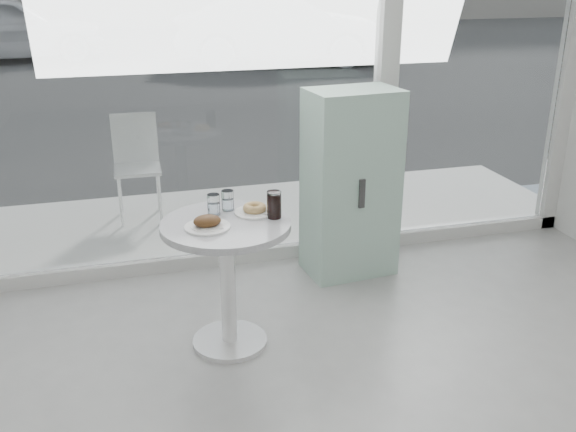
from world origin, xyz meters
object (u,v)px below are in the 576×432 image
object	(u,v)px
patio_chair	(137,160)
water_tumbler_b	(228,201)
car_silver	(282,29)
plate_fritter	(208,223)
plate_donut	(255,210)
main_table	(227,258)
car_white	(5,28)
cola_glass	(274,205)
water_tumbler_a	(214,205)
mint_cabinet	(351,184)

from	to	relation	value
patio_chair	water_tumbler_b	distance (m)	2.03
car_silver	plate_fritter	size ratio (longest dim) A/B	18.99
plate_fritter	plate_donut	size ratio (longest dim) A/B	1.07
main_table	car_white	world-z (taller)	car_white
cola_glass	main_table	bearing A→B (deg)	179.33
car_white	water_tumbler_a	bearing A→B (deg)	-174.46
main_table	plate_donut	distance (m)	0.32
car_white	water_tumbler_b	size ratio (longest dim) A/B	38.31
car_silver	cola_glass	xyz separation A→B (m)	(-3.03, -11.12, 0.07)
mint_cabinet	water_tumbler_a	bearing A→B (deg)	-155.78
patio_chair	water_tumbler_b	bearing A→B (deg)	-76.32
car_white	plate_fritter	bearing A→B (deg)	-174.89
patio_chair	plate_fritter	size ratio (longest dim) A/B	3.56
main_table	car_white	bearing A→B (deg)	101.58
patio_chair	cola_glass	world-z (taller)	patio_chair
plate_donut	mint_cabinet	bearing A→B (deg)	38.18
main_table	water_tumbler_a	xyz separation A→B (m)	(-0.04, 0.14, 0.27)
plate_donut	water_tumbler_a	xyz separation A→B (m)	(-0.22, 0.05, 0.03)
patio_chair	mint_cabinet	bearing A→B (deg)	-43.83
main_table	patio_chair	world-z (taller)	patio_chair
patio_chair	cola_glass	xyz separation A→B (m)	(0.65, -2.16, 0.29)
plate_fritter	plate_donut	xyz separation A→B (m)	(0.29, 0.15, -0.01)
plate_donut	car_white	bearing A→B (deg)	102.42
car_white	plate_donut	size ratio (longest dim) A/B	19.23
patio_chair	plate_fritter	distance (m)	2.24
main_table	mint_cabinet	distance (m)	1.27
mint_cabinet	patio_chair	bearing A→B (deg)	129.15
car_silver	water_tumbler_b	xyz separation A→B (m)	(-3.26, -10.93, 0.05)
cola_glass	car_white	bearing A→B (deg)	102.70
patio_chair	water_tumbler_b	xyz separation A→B (m)	(0.43, -1.97, 0.27)
plate_donut	water_tumbler_a	bearing A→B (deg)	167.67
mint_cabinet	patio_chair	distance (m)	1.99
car_silver	main_table	bearing A→B (deg)	174.99
car_white	car_silver	distance (m)	6.44
plate_donut	water_tumbler_b	distance (m)	0.17
water_tumbler_a	cola_glass	bearing A→B (deg)	-24.62
car_silver	plate_fritter	distance (m)	11.68
mint_cabinet	plate_donut	distance (m)	1.07
car_silver	plate_fritter	bearing A→B (deg)	174.58
car_white	main_table	bearing A→B (deg)	-174.41
water_tumbler_a	plate_fritter	bearing A→B (deg)	-108.28
plate_donut	cola_glass	distance (m)	0.14
mint_cabinet	cola_glass	xyz separation A→B (m)	(-0.74, -0.75, 0.18)
car_silver	water_tumbler_b	world-z (taller)	car_silver
plate_donut	water_tumbler_b	bearing A→B (deg)	144.78
mint_cabinet	water_tumbler_b	bearing A→B (deg)	-155.60
plate_fritter	water_tumbler_a	distance (m)	0.21
mint_cabinet	car_white	bearing A→B (deg)	100.99
mint_cabinet	plate_fritter	size ratio (longest dim) A/B	5.35
plate_donut	water_tumbler_b	xyz separation A→B (m)	(-0.14, 0.10, 0.03)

